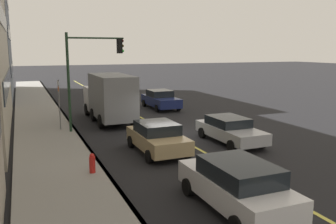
{
  "coord_description": "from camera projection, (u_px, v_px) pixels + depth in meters",
  "views": [
    {
      "loc": [
        -18.97,
        8.13,
        4.97
      ],
      "look_at": [
        -2.3,
        1.17,
        1.8
      ],
      "focal_mm": 38.12,
      "sensor_mm": 36.0,
      "label": 1
    }
  ],
  "objects": [
    {
      "name": "street_sign_post",
      "position": [
        59.0,
        101.0,
        21.58
      ],
      "size": [
        0.6,
        0.08,
        3.19
      ],
      "color": "slate",
      "rests_on": "ground"
    },
    {
      "name": "fire_hydrant",
      "position": [
        92.0,
        165.0,
        14.11
      ],
      "size": [
        0.24,
        0.24,
        0.94
      ],
      "color": "red",
      "rests_on": "ground"
    },
    {
      "name": "lane_stripe_center",
      "position": [
        171.0,
        134.0,
        21.19
      ],
      "size": [
        80.0,
        0.16,
        0.01
      ],
      "primitive_type": "cube",
      "color": "#D8CC4C",
      "rests_on": "ground"
    },
    {
      "name": "traffic_light_mast",
      "position": [
        90.0,
        66.0,
        21.11
      ],
      "size": [
        0.28,
        3.46,
        5.94
      ],
      "color": "#1E3823",
      "rests_on": "ground"
    },
    {
      "name": "curb_edge",
      "position": [
        83.0,
        142.0,
        19.22
      ],
      "size": [
        80.0,
        0.16,
        0.15
      ],
      "primitive_type": "cube",
      "color": "slate",
      "rests_on": "ground"
    },
    {
      "name": "car_white",
      "position": [
        236.0,
        184.0,
        11.12
      ],
      "size": [
        4.56,
        2.06,
        1.58
      ],
      "color": "silver",
      "rests_on": "ground"
    },
    {
      "name": "car_silver",
      "position": [
        230.0,
        129.0,
        19.21
      ],
      "size": [
        4.62,
        2.02,
        1.38
      ],
      "color": "#A8AAB2",
      "rests_on": "ground"
    },
    {
      "name": "ground",
      "position": [
        171.0,
        134.0,
        21.19
      ],
      "size": [
        200.0,
        200.0,
        0.0
      ],
      "primitive_type": "plane",
      "color": "black"
    },
    {
      "name": "sidewalk_slab",
      "position": [
        50.0,
        145.0,
        18.57
      ],
      "size": [
        80.0,
        3.54,
        0.15
      ],
      "primitive_type": "cube",
      "color": "gray",
      "rests_on": "ground"
    },
    {
      "name": "car_tan",
      "position": [
        157.0,
        137.0,
        17.33
      ],
      "size": [
        4.24,
        2.08,
        1.49
      ],
      "color": "tan",
      "rests_on": "ground"
    },
    {
      "name": "truck_gray",
      "position": [
        109.0,
        97.0,
        24.75
      ],
      "size": [
        7.35,
        2.41,
        3.3
      ],
      "color": "silver",
      "rests_on": "ground"
    },
    {
      "name": "car_navy",
      "position": [
        161.0,
        99.0,
        30.36
      ],
      "size": [
        4.8,
        2.12,
        1.56
      ],
      "color": "navy",
      "rests_on": "ground"
    }
  ]
}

